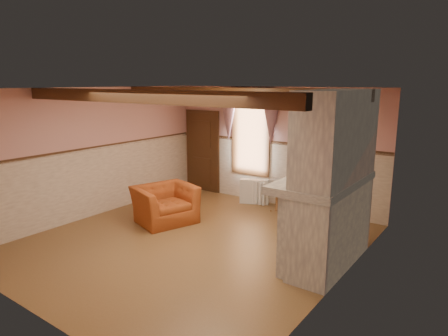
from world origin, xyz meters
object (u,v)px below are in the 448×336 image
Objects in this scene: radiator at (254,192)px; mantel_clock at (342,164)px; bowl at (326,174)px; armchair at (165,204)px; oil_lamp at (331,166)px; side_table at (277,199)px.

mantel_clock is at bearing -49.59° from radiator.
bowl is 1.56× the size of mantel_clock.
armchair is 4.24× the size of oil_lamp.
mantel_clock is 0.51m from oil_lamp.
bowl is (3.40, 0.21, 1.08)m from armchair.
mantel_clock reaches higher than side_table.
bowl is at bearing -60.68° from radiator.
armchair is at bearing -176.41° from bowl.
armchair is at bearing -165.01° from mantel_clock.
mantel_clock reaches higher than bowl.
bowl is 0.21m from oil_lamp.
side_table is 0.74m from radiator.
oil_lamp is at bearing -41.63° from side_table.
bowl is 1.34× the size of oil_lamp.
oil_lamp is (1.83, -1.63, 1.29)m from side_table.
armchair is at bearing -173.19° from oil_lamp.
radiator is at bearing 166.60° from side_table.
side_table is (1.57, 2.04, -0.11)m from armchair.
armchair is 3.62m from oil_lamp.
mantel_clock is at bearing -56.13° from armchair.
mantel_clock reaches higher than armchair.
oil_lamp reaches higher than mantel_clock.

